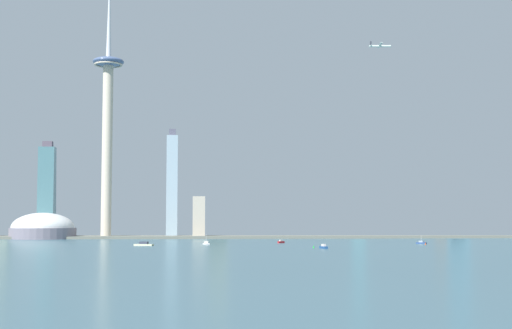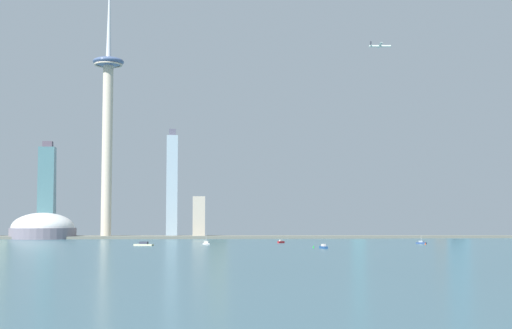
# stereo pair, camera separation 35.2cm
# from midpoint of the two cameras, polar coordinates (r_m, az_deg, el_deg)

# --- Properties ---
(ground_plane) EXTENTS (6000.00, 6000.00, 0.00)m
(ground_plane) POSITION_cam_midpoint_polar(r_m,az_deg,el_deg) (550.18, 9.43, -6.77)
(ground_plane) COLOR #3B606D
(waterfront_pier) EXTENTS (1002.23, 77.22, 3.29)m
(waterfront_pier) POSITION_cam_midpoint_polar(r_m,az_deg,el_deg) (987.91, 2.76, -5.62)
(waterfront_pier) COLOR slate
(waterfront_pier) RESTS_ON ground
(observation_tower) EXTENTS (41.22, 41.22, 367.74)m
(observation_tower) POSITION_cam_midpoint_polar(r_m,az_deg,el_deg) (994.72, -11.44, 4.19)
(observation_tower) COLOR beige
(observation_tower) RESTS_ON ground
(stadium_dome) EXTENTS (83.80, 83.80, 38.83)m
(stadium_dome) POSITION_cam_midpoint_polar(r_m,az_deg,el_deg) (981.80, -16.21, -4.87)
(stadium_dome) COLOR slate
(stadium_dome) RESTS_ON ground
(skyscraper_0) EXTENTS (21.37, 25.60, 130.27)m
(skyscraper_0) POSITION_cam_midpoint_polar(r_m,az_deg,el_deg) (1031.21, -15.91, -2.02)
(skyscraper_0) COLOR slate
(skyscraper_0) RESTS_ON ground
(skyscraper_1) EXTENTS (26.73, 18.86, 128.80)m
(skyscraper_1) POSITION_cam_midpoint_polar(r_m,az_deg,el_deg) (1080.20, -2.96, -2.37)
(skyscraper_1) COLOR #B8B68C
(skyscraper_1) RESTS_ON ground
(skyscraper_2) EXTENTS (12.10, 16.32, 80.72)m
(skyscraper_2) POSITION_cam_midpoint_polar(r_m,az_deg,el_deg) (1068.74, 14.14, -3.40)
(skyscraper_2) COLOR #736359
(skyscraper_2) RESTS_ON ground
(skyscraper_3) EXTENTS (26.99, 20.25, 167.78)m
(skyscraper_3) POSITION_cam_midpoint_polar(r_m,az_deg,el_deg) (1132.05, 15.40, -1.22)
(skyscraper_3) COLOR #598AA2
(skyscraper_3) RESTS_ON ground
(skyscraper_4) EXTENTS (15.00, 21.67, 147.49)m
(skyscraper_4) POSITION_cam_midpoint_polar(r_m,az_deg,el_deg) (1002.00, -6.53, -1.62)
(skyscraper_4) COLOR #9AB1C1
(skyscraper_4) RESTS_ON ground
(skyscraper_6) EXTENTS (16.20, 14.75, 55.23)m
(skyscraper_6) POSITION_cam_midpoint_polar(r_m,az_deg,el_deg) (976.52, -4.46, -4.11)
(skyscraper_6) COLOR #BFB4A1
(skyscraper_6) RESTS_ON ground
(skyscraper_8) EXTENTS (17.54, 17.20, 149.85)m
(skyscraper_8) POSITION_cam_midpoint_polar(r_m,az_deg,el_deg) (1054.88, 7.92, -1.52)
(skyscraper_8) COLOR #5E8D98
(skyscraper_8) RESTS_ON ground
(skyscraper_9) EXTENTS (25.21, 16.81, 105.13)m
(skyscraper_9) POSITION_cam_midpoint_polar(r_m,az_deg,el_deg) (1105.90, -19.20, -2.78)
(skyscraper_9) COLOR #B5B58B
(skyscraper_9) RESTS_ON ground
(boat_1) EXTENTS (6.64, 14.02, 10.39)m
(boat_1) POSITION_cam_midpoint_polar(r_m,az_deg,el_deg) (723.30, -3.89, -6.12)
(boat_1) COLOR white
(boat_1) RESTS_ON ground
(boat_2) EXTENTS (19.04, 11.67, 3.85)m
(boat_2) POSITION_cam_midpoint_polar(r_m,az_deg,el_deg) (696.83, -8.70, -6.14)
(boat_2) COLOR beige
(boat_2) RESTS_ON ground
(boat_3) EXTENTS (7.98, 7.27, 3.49)m
(boat_3) POSITION_cam_midpoint_polar(r_m,az_deg,el_deg) (768.62, 1.97, -6.02)
(boat_3) COLOR #A81D23
(boat_3) RESTS_ON ground
(boat_4) EXTENTS (5.48, 12.16, 3.78)m
(boat_4) POSITION_cam_midpoint_polar(r_m,az_deg,el_deg) (623.64, 5.28, -6.39)
(boat_4) COLOR navy
(boat_4) RESTS_ON ground
(boat_5) EXTENTS (9.94, 9.84, 8.21)m
(boat_5) POSITION_cam_midpoint_polar(r_m,az_deg,el_deg) (763.75, 12.73, -5.94)
(boat_5) COLOR navy
(boat_5) RESTS_ON ground
(channel_buoy_0) EXTENTS (1.35, 1.35, 2.44)m
(channel_buoy_0) POSITION_cam_midpoint_polar(r_m,az_deg,el_deg) (737.64, 13.03, -5.99)
(channel_buoy_0) COLOR #E54C19
(channel_buoy_0) RESTS_ON ground
(channel_buoy_1) EXTENTS (1.44, 1.44, 2.44)m
(channel_buoy_1) POSITION_cam_midpoint_polar(r_m,az_deg,el_deg) (635.67, 4.51, -6.37)
(channel_buoy_1) COLOR green
(channel_buoy_1) RESTS_ON ground
(airplane) EXTENTS (28.22, 29.66, 7.69)m
(airplane) POSITION_cam_midpoint_polar(r_m,az_deg,el_deg) (953.24, 9.63, 9.07)
(airplane) COLOR silver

